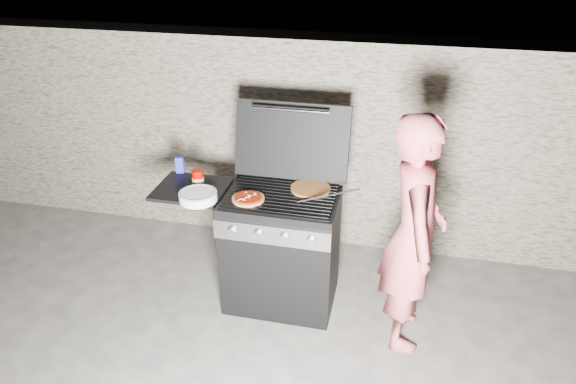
% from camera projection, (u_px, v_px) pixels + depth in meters
% --- Properties ---
extents(ground, '(50.00, 50.00, 0.00)m').
position_uv_depth(ground, '(282.00, 298.00, 4.00)').
color(ground, '#44413D').
extents(stone_wall, '(8.00, 0.35, 1.80)m').
position_uv_depth(stone_wall, '(309.00, 141.00, 4.48)').
color(stone_wall, gray).
rests_on(stone_wall, ground).
extents(gas_grill, '(1.34, 0.79, 0.91)m').
position_uv_depth(gas_grill, '(249.00, 246.00, 3.84)').
color(gas_grill, black).
rests_on(gas_grill, ground).
extents(pizza_topped, '(0.29, 0.29, 0.02)m').
position_uv_depth(pizza_topped, '(248.00, 198.00, 3.52)').
color(pizza_topped, tan).
rests_on(pizza_topped, gas_grill).
extents(pizza_plain, '(0.38, 0.38, 0.02)m').
position_uv_depth(pizza_plain, '(311.00, 188.00, 3.66)').
color(pizza_plain, '#DB9347').
rests_on(pizza_plain, gas_grill).
extents(sauce_jar, '(0.10, 0.10, 0.13)m').
position_uv_depth(sauce_jar, '(198.00, 178.00, 3.69)').
color(sauce_jar, '#860500').
rests_on(sauce_jar, gas_grill).
extents(blue_carton, '(0.06, 0.04, 0.13)m').
position_uv_depth(blue_carton, '(180.00, 165.00, 3.89)').
color(blue_carton, '#2125B4').
rests_on(blue_carton, gas_grill).
extents(plate_stack, '(0.34, 0.34, 0.06)m').
position_uv_depth(plate_stack, '(198.00, 196.00, 3.53)').
color(plate_stack, white).
rests_on(plate_stack, gas_grill).
extents(person, '(0.45, 0.64, 1.65)m').
position_uv_depth(person, '(413.00, 235.00, 3.29)').
color(person, '#C44F54').
rests_on(person, ground).
extents(tongs, '(0.41, 0.15, 0.09)m').
position_uv_depth(tongs, '(328.00, 196.00, 3.49)').
color(tongs, black).
rests_on(tongs, gas_grill).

